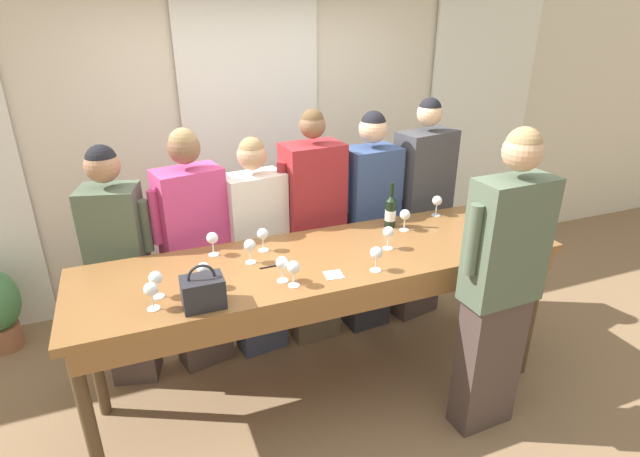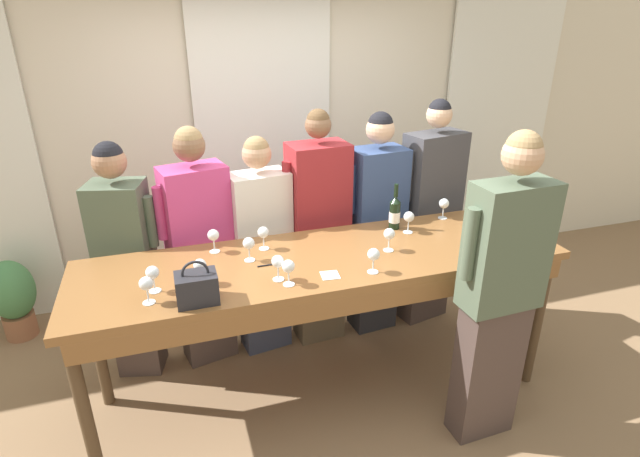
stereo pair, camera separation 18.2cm
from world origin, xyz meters
TOP-DOWN VIEW (x-y plane):
  - ground_plane at (0.00, 0.00)m, footprint 18.00×18.00m
  - wall_back at (0.00, 1.71)m, footprint 12.00×0.06m
  - curtain_panel_center at (0.00, 1.65)m, footprint 1.16×0.03m
  - curtain_panel_right at (2.35, 1.65)m, footprint 1.16×0.03m
  - tasting_bar at (0.00, -0.03)m, footprint 2.94×0.81m
  - wine_bottle at (0.59, 0.26)m, footprint 0.07×0.07m
  - handbag at (-0.77, -0.29)m, footprint 0.21×0.15m
  - wine_glass_front_left at (0.20, -0.27)m, footprint 0.07×0.07m
  - wine_glass_front_mid at (-0.32, 0.21)m, footprint 0.07×0.07m
  - wine_glass_front_right at (-0.44, 0.08)m, footprint 0.07×0.07m
  - wine_glass_center_left at (-0.98, -0.12)m, footprint 0.07×0.07m
  - wine_glass_center_mid at (0.65, 0.17)m, footprint 0.07×0.07m
  - wine_glass_center_right at (-1.01, -0.23)m, footprint 0.07×0.07m
  - wine_glass_back_left at (-0.33, -0.19)m, footprint 0.07×0.07m
  - wine_glass_back_mid at (-0.74, -0.11)m, footprint 0.07×0.07m
  - wine_glass_back_right at (-0.62, 0.27)m, footprint 0.07×0.07m
  - wine_glass_near_host at (0.40, -0.05)m, footprint 0.07×0.07m
  - wine_glass_by_bottle at (1.00, 0.32)m, footprint 0.07×0.07m
  - wine_glass_by_handbag at (-0.29, -0.27)m, footprint 0.07×0.07m
  - napkin at (-0.04, -0.24)m, footprint 0.11×0.11m
  - pen at (-0.35, -0.01)m, footprint 0.13×0.01m
  - guest_olive_jacket at (-1.17, 0.64)m, footprint 0.46×0.35m
  - guest_pink_top at (-0.69, 0.64)m, footprint 0.53×0.35m
  - guest_cream_sweater at (-0.26, 0.64)m, footprint 0.52×0.30m
  - guest_striped_shirt at (0.17, 0.64)m, footprint 0.53×0.31m
  - guest_navy_coat at (0.63, 0.64)m, footprint 0.51×0.31m
  - guest_beige_cap at (1.09, 0.64)m, footprint 0.57×0.33m
  - host_pouring at (0.81, -0.61)m, footprint 0.55×0.23m

SIDE VIEW (x-z plane):
  - ground_plane at x=0.00m, z-range 0.00..0.00m
  - guest_cream_sweater at x=-0.26m, z-range 0.02..1.66m
  - guest_olive_jacket at x=-1.17m, z-range 0.03..1.70m
  - guest_pink_top at x=-0.69m, z-range 0.02..1.75m
  - guest_navy_coat at x=0.63m, z-range 0.02..1.77m
  - guest_striped_shirt at x=0.17m, z-range 0.00..1.80m
  - guest_beige_cap at x=1.09m, z-range 0.01..1.83m
  - tasting_bar at x=0.00m, z-range 0.42..1.44m
  - host_pouring at x=0.81m, z-range 0.03..1.90m
  - napkin at x=-0.04m, z-range 1.03..1.03m
  - pen at x=-0.35m, z-range 1.03..1.04m
  - handbag at x=-0.77m, z-range 0.99..1.23m
  - wine_glass_front_mid at x=-0.32m, z-range 1.06..1.21m
  - wine_glass_center_left at x=-0.98m, z-range 1.06..1.21m
  - wine_glass_center_mid at x=0.65m, z-range 1.06..1.21m
  - wine_glass_center_right at x=-1.01m, z-range 1.06..1.21m
  - wine_glass_by_bottle at x=1.00m, z-range 1.06..1.21m
  - wine_glass_front_left at x=0.20m, z-range 1.06..1.21m
  - wine_glass_front_right at x=-0.44m, z-range 1.06..1.21m
  - wine_glass_back_left at x=-0.33m, z-range 1.06..1.21m
  - wine_glass_back_mid at x=-0.74m, z-range 1.06..1.21m
  - wine_glass_back_right at x=-0.62m, z-range 1.06..1.21m
  - wine_glass_near_host at x=0.40m, z-range 1.06..1.21m
  - wine_glass_by_handbag at x=-0.29m, z-range 1.06..1.21m
  - wine_bottle at x=0.59m, z-range 0.98..1.30m
  - curtain_panel_center at x=0.00m, z-range 0.00..2.69m
  - curtain_panel_right at x=2.35m, z-range 0.00..2.69m
  - wall_back at x=0.00m, z-range 0.00..2.80m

